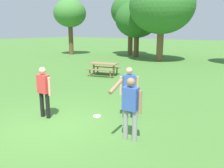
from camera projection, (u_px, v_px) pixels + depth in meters
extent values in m
plane|color=#447530|center=(55.00, 125.00, 6.82)|extent=(120.00, 120.00, 0.00)
cylinder|color=gray|center=(135.00, 126.00, 5.76)|extent=(0.13, 0.13, 0.82)
cylinder|color=gray|center=(126.00, 124.00, 5.89)|extent=(0.13, 0.13, 0.82)
cube|color=#3856B7|center=(131.00, 99.00, 5.66)|extent=(0.39, 0.24, 0.58)
sphere|color=#9E7051|center=(131.00, 82.00, 5.56)|extent=(0.21, 0.21, 0.21)
cylinder|color=#9E7051|center=(140.00, 102.00, 5.54)|extent=(0.09, 0.09, 0.58)
cylinder|color=#9E7051|center=(116.00, 86.00, 5.49)|extent=(0.12, 0.58, 0.28)
cylinder|color=black|center=(42.00, 104.00, 7.43)|extent=(0.13, 0.13, 0.82)
cylinder|color=black|center=(48.00, 106.00, 7.30)|extent=(0.13, 0.13, 0.82)
cube|color=#D83838|center=(43.00, 84.00, 7.20)|extent=(0.39, 0.24, 0.58)
sphere|color=tan|center=(42.00, 71.00, 7.10)|extent=(0.21, 0.21, 0.21)
cylinder|color=tan|center=(38.00, 84.00, 7.34)|extent=(0.09, 0.09, 0.58)
cylinder|color=tan|center=(49.00, 86.00, 7.08)|extent=(0.09, 0.09, 0.58)
cylinder|color=#1E234C|center=(133.00, 105.00, 7.36)|extent=(0.13, 0.13, 0.82)
cylinder|color=#1E234C|center=(125.00, 105.00, 7.34)|extent=(0.13, 0.13, 0.82)
cube|color=#3856B7|center=(129.00, 84.00, 7.18)|extent=(0.43, 0.41, 0.58)
sphere|color=tan|center=(129.00, 71.00, 7.09)|extent=(0.21, 0.21, 0.21)
cylinder|color=tan|center=(137.00, 85.00, 7.21)|extent=(0.09, 0.09, 0.58)
cylinder|color=tan|center=(121.00, 86.00, 7.18)|extent=(0.09, 0.09, 0.58)
cylinder|color=white|center=(97.00, 116.00, 7.51)|extent=(0.26, 0.26, 0.03)
cube|color=olive|center=(104.00, 64.00, 14.00)|extent=(1.83, 1.15, 0.06)
cube|color=olive|center=(100.00, 70.00, 13.54)|extent=(1.71, 0.66, 0.05)
cube|color=olive|center=(107.00, 67.00, 14.59)|extent=(1.71, 0.66, 0.05)
cylinder|color=olive|center=(94.00, 69.00, 14.31)|extent=(0.11, 0.11, 0.71)
cylinder|color=olive|center=(90.00, 73.00, 13.82)|extent=(0.09, 0.09, 0.41)
cylinder|color=olive|center=(98.00, 70.00, 14.88)|extent=(0.09, 0.09, 0.41)
cylinder|color=olive|center=(114.00, 70.00, 13.86)|extent=(0.11, 0.11, 0.71)
cylinder|color=olive|center=(110.00, 75.00, 13.37)|extent=(0.09, 0.09, 0.41)
cylinder|color=olive|center=(117.00, 71.00, 14.42)|extent=(0.09, 0.09, 0.41)
cylinder|color=brown|center=(71.00, 39.00, 25.62)|extent=(0.50, 0.50, 3.52)
ellipsoid|color=#3D7A33|center=(70.00, 13.00, 24.98)|extent=(3.53, 3.53, 3.00)
cylinder|color=brown|center=(130.00, 39.00, 25.21)|extent=(0.53, 0.53, 3.53)
ellipsoid|color=#286023|center=(131.00, 11.00, 24.53)|extent=(4.26, 4.26, 3.62)
cylinder|color=brown|center=(136.00, 44.00, 23.39)|extent=(0.53, 0.53, 2.58)
ellipsoid|color=#286023|center=(137.00, 19.00, 22.81)|extent=(4.32, 4.32, 3.67)
cylinder|color=brown|center=(160.00, 43.00, 20.18)|extent=(0.58, 0.58, 3.20)
ellipsoid|color=#33702D|center=(162.00, 6.00, 19.45)|extent=(5.55, 5.55, 4.72)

